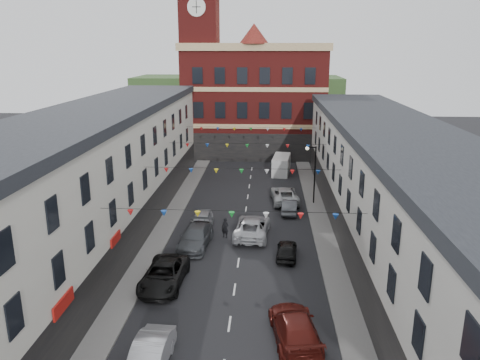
% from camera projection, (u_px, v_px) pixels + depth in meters
% --- Properties ---
extents(ground, '(160.00, 160.00, 0.00)m').
position_uv_depth(ground, '(238.00, 263.00, 34.62)').
color(ground, black).
rests_on(ground, ground).
extents(pavement_left, '(1.80, 64.00, 0.15)m').
position_uv_depth(pavement_left, '(153.00, 248.00, 36.92)').
color(pavement_left, '#605E5B').
rests_on(pavement_left, ground).
extents(pavement_right, '(1.80, 64.00, 0.15)m').
position_uv_depth(pavement_right, '(329.00, 253.00, 36.12)').
color(pavement_right, '#605E5B').
rests_on(pavement_right, ground).
extents(terrace_left, '(8.40, 56.00, 10.70)m').
position_uv_depth(terrace_left, '(81.00, 187.00, 34.81)').
color(terrace_left, beige).
rests_on(terrace_left, ground).
extents(terrace_right, '(8.40, 56.00, 9.70)m').
position_uv_depth(terrace_right, '(402.00, 199.00, 33.59)').
color(terrace_right, '#BAB7AE').
rests_on(terrace_right, ground).
extents(civic_building, '(20.60, 13.30, 18.50)m').
position_uv_depth(civic_building, '(255.00, 99.00, 68.87)').
color(civic_building, maroon).
rests_on(civic_building, ground).
extents(clock_tower, '(5.60, 5.60, 30.00)m').
position_uv_depth(clock_tower, '(200.00, 51.00, 64.63)').
color(clock_tower, maroon).
rests_on(clock_tower, ground).
extents(distant_hill, '(40.00, 14.00, 10.00)m').
position_uv_depth(distant_hill, '(238.00, 102.00, 93.06)').
color(distant_hill, '#304D24').
rests_on(distant_hill, ground).
extents(street_lamp, '(1.10, 0.36, 6.00)m').
position_uv_depth(street_lamp, '(313.00, 167.00, 46.63)').
color(street_lamp, black).
rests_on(street_lamp, ground).
extents(car_left_b, '(1.87, 4.74, 1.54)m').
position_uv_depth(car_left_b, '(149.00, 356.00, 22.88)').
color(car_left_b, '#A9AAB1').
rests_on(car_left_b, ground).
extents(car_left_c, '(2.80, 5.71, 1.56)m').
position_uv_depth(car_left_c, '(164.00, 275.00, 31.13)').
color(car_left_c, black).
rests_on(car_left_c, ground).
extents(car_left_d, '(2.60, 5.61, 1.59)m').
position_uv_depth(car_left_d, '(196.00, 237.00, 37.28)').
color(car_left_d, '#3F4246').
rests_on(car_left_d, ground).
extents(car_left_e, '(1.95, 4.56, 1.53)m').
position_uv_depth(car_left_e, '(202.00, 221.00, 40.75)').
color(car_left_e, '#9DA0A6').
rests_on(car_left_e, ground).
extents(car_right_c, '(3.06, 5.94, 1.65)m').
position_uv_depth(car_right_c, '(295.00, 328.00, 25.12)').
color(car_right_c, '#511410').
rests_on(car_right_c, ground).
extents(car_right_d, '(1.79, 3.84, 1.27)m').
position_uv_depth(car_right_d, '(287.00, 250.00, 35.32)').
color(car_right_d, black).
rests_on(car_right_d, ground).
extents(car_right_e, '(1.67, 4.11, 1.33)m').
position_uv_depth(car_right_e, '(289.00, 206.00, 45.01)').
color(car_right_e, '#4F5256').
rests_on(car_right_e, ground).
extents(car_right_f, '(3.04, 5.83, 1.57)m').
position_uv_depth(car_right_f, '(285.00, 195.00, 48.12)').
color(car_right_f, '#B6B9BB').
rests_on(car_right_f, ground).
extents(moving_car, '(3.18, 6.13, 1.65)m').
position_uv_depth(moving_car, '(252.00, 227.00, 39.39)').
color(moving_car, '#B3B4BA').
rests_on(moving_car, ground).
extents(white_van, '(2.52, 5.28, 2.25)m').
position_uv_depth(white_van, '(281.00, 165.00, 59.06)').
color(white_van, silver).
rests_on(white_van, ground).
extents(pedestrian, '(0.74, 0.63, 1.71)m').
position_uv_depth(pedestrian, '(225.00, 228.00, 39.03)').
color(pedestrian, black).
rests_on(pedestrian, ground).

